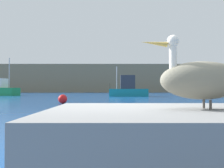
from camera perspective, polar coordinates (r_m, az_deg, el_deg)
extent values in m
plane|color=#194C93|center=(3.96, -0.67, -16.20)|extent=(260.00, 260.00, 0.00)
cube|color=#7F755B|center=(70.55, -0.20, 1.09)|extent=(140.00, 14.22, 7.24)
cube|color=gray|center=(3.20, 19.72, -12.48)|extent=(3.62, 2.37, 0.80)
ellipsoid|color=gray|center=(3.13, 19.64, 0.76)|extent=(1.04, 0.58, 0.45)
cylinder|color=white|center=(3.02, 13.46, 5.40)|extent=(0.09, 0.09, 0.35)
sphere|color=white|center=(3.06, 13.45, 9.44)|extent=(0.14, 0.14, 0.14)
cone|color=gold|center=(2.99, 9.31, 9.07)|extent=(0.32, 0.08, 0.09)
cylinder|color=#4C4742|center=(3.08, 21.21, -4.40)|extent=(0.03, 0.03, 0.11)
cylinder|color=#4C4742|center=(3.24, 19.85, -4.23)|extent=(0.03, 0.03, 0.11)
cube|color=teal|center=(32.79, 3.54, -1.96)|extent=(5.03, 1.49, 0.98)
cube|color=#2D333D|center=(32.79, 3.36, 0.44)|extent=(1.87, 1.31, 1.76)
cylinder|color=#B2B2B2|center=(32.74, 0.91, 1.45)|extent=(0.12, 0.12, 2.91)
cylinder|color=#3F382D|center=(32.70, -0.67, -0.49)|extent=(0.10, 0.10, 0.70)
cylinder|color=#B2B2B2|center=(39.16, -22.39, 2.36)|extent=(0.12, 0.12, 4.30)
sphere|color=red|center=(17.54, -11.26, -3.36)|extent=(0.62, 0.62, 0.62)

